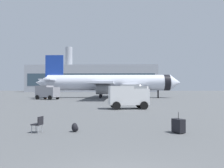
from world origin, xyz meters
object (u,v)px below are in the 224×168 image
object	(u,v)px
rolling_suitcase	(178,126)
traveller_backpack	(75,127)
fuel_truck	(134,91)
cargo_van	(128,96)
airplane_at_gate	(108,83)
service_truck	(47,92)
safety_cone_mid	(45,97)
gate_chair	(38,123)
safety_cone_near	(102,95)

from	to	relation	value
rolling_suitcase	traveller_backpack	bearing A→B (deg)	178.09
fuel_truck	rolling_suitcase	bearing A→B (deg)	-90.95
cargo_van	airplane_at_gate	bearing A→B (deg)	96.93
service_truck	safety_cone_mid	size ratio (longest dim) A/B	7.19
traveller_backpack	gate_chair	bearing A→B (deg)	-171.50
fuel_truck	rolling_suitcase	size ratio (longest dim) A/B	5.84
fuel_truck	safety_cone_near	world-z (taller)	fuel_truck
safety_cone_mid	gate_chair	distance (m)	38.18
rolling_suitcase	gate_chair	size ratio (longest dim) A/B	1.28
fuel_truck	safety_cone_mid	size ratio (longest dim) A/B	8.74
cargo_van	safety_cone_near	bearing A→B (deg)	98.30
fuel_truck	traveller_backpack	bearing A→B (deg)	-98.85
traveller_backpack	airplane_at_gate	bearing A→B (deg)	90.10
safety_cone_mid	traveller_backpack	xyz separation A→B (m)	(13.47, -36.11, -0.13)
airplane_at_gate	service_truck	distance (m)	15.11
service_truck	gate_chair	xyz separation A→B (m)	(10.48, -34.42, -1.11)
rolling_suitcase	traveller_backpack	distance (m)	5.52
cargo_van	safety_cone_mid	size ratio (longest dim) A/B	6.33
rolling_suitcase	gate_chair	xyz separation A→B (m)	(-7.41, -0.10, 0.11)
cargo_van	rolling_suitcase	size ratio (longest dim) A/B	4.23
service_truck	traveller_backpack	bearing A→B (deg)	-70.07
safety_cone_mid	traveller_backpack	world-z (taller)	safety_cone_mid
airplane_at_gate	cargo_van	size ratio (longest dim) A/B	7.66
service_truck	rolling_suitcase	size ratio (longest dim) A/B	4.80
service_truck	cargo_van	size ratio (longest dim) A/B	1.14
fuel_truck	airplane_at_gate	bearing A→B (deg)	154.19
fuel_truck	traveller_backpack	distance (m)	40.15
safety_cone_mid	safety_cone_near	bearing A→B (deg)	58.88
safety_cone_near	safety_cone_mid	bearing A→B (deg)	-121.12
airplane_at_gate	gate_chair	size ratio (longest dim) A/B	41.40
traveller_backpack	fuel_truck	bearing A→B (deg)	81.15
airplane_at_gate	safety_cone_near	xyz separation A→B (m)	(-2.41, 11.64, -3.28)
safety_cone_mid	traveller_backpack	bearing A→B (deg)	-69.54
rolling_suitcase	safety_cone_mid	bearing A→B (deg)	117.62
fuel_truck	safety_cone_mid	bearing A→B (deg)	-169.79
rolling_suitcase	traveller_backpack	size ratio (longest dim) A/B	2.29
airplane_at_gate	cargo_van	world-z (taller)	airplane_at_gate
service_truck	cargo_van	distance (m)	26.06
traveller_backpack	safety_cone_near	bearing A→B (deg)	92.61
safety_cone_near	gate_chair	xyz separation A→B (m)	(0.58, -54.59, 0.13)
safety_cone_near	safety_cone_mid	world-z (taller)	safety_cone_near
cargo_van	rolling_suitcase	bearing A→B (deg)	-81.50
service_truck	traveller_backpack	distance (m)	36.34
fuel_truck	safety_cone_near	xyz separation A→B (m)	(-8.65, 14.66, -1.40)
airplane_at_gate	safety_cone_near	world-z (taller)	airplane_at_gate
fuel_truck	cargo_van	world-z (taller)	fuel_truck
fuel_truck	cargo_van	distance (m)	26.33
fuel_truck	safety_cone_mid	distance (m)	20.01
safety_cone_mid	traveller_backpack	size ratio (longest dim) A/B	1.53
safety_cone_near	gate_chair	world-z (taller)	gate_chair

